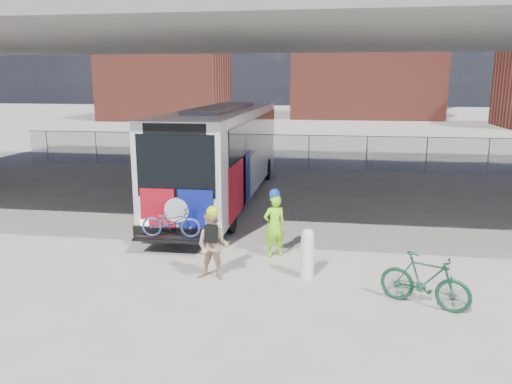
% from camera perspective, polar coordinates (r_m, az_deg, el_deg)
% --- Properties ---
extents(ground, '(160.00, 160.00, 0.00)m').
position_cam_1_polar(ground, '(15.24, -0.11, -5.08)').
color(ground, '#9E9991').
rests_on(ground, ground).
extents(bus, '(2.67, 12.90, 3.69)m').
position_cam_1_polar(bus, '(19.66, -3.76, 5.23)').
color(bus, silver).
rests_on(bus, ground).
extents(overpass, '(40.00, 16.00, 7.95)m').
position_cam_1_polar(overpass, '(18.58, 1.90, 18.53)').
color(overpass, '#605E59').
rests_on(overpass, ground).
extents(chainlink_fence, '(30.00, 0.06, 30.00)m').
position_cam_1_polar(chainlink_fence, '(26.63, 3.93, 5.68)').
color(chainlink_fence, gray).
rests_on(chainlink_fence, ground).
extents(brick_buildings, '(54.00, 22.00, 12.00)m').
position_cam_1_polar(brick_buildings, '(62.58, 8.11, 13.23)').
color(brick_buildings, brown).
rests_on(brick_buildings, ground).
extents(smokestack, '(2.20, 2.20, 25.00)m').
position_cam_1_polar(smokestack, '(70.77, 19.35, 18.34)').
color(smokestack, brown).
rests_on(smokestack, ground).
extents(bollard, '(0.32, 0.32, 1.22)m').
position_cam_1_polar(bollard, '(12.02, 5.90, -6.80)').
color(bollard, beige).
rests_on(bollard, ground).
extents(cyclist_hivis, '(0.74, 0.66, 1.86)m').
position_cam_1_polar(cyclist_hivis, '(13.32, 2.13, -3.68)').
color(cyclist_hivis, '#94FF1A').
rests_on(cyclist_hivis, ground).
extents(cyclist_tan, '(0.84, 0.68, 1.80)m').
position_cam_1_polar(cyclist_tan, '(11.85, -4.94, -6.05)').
color(cyclist_tan, tan).
rests_on(cyclist_tan, ground).
extents(bike_parked, '(1.94, 1.28, 1.14)m').
position_cam_1_polar(bike_parked, '(11.10, 18.75, -9.56)').
color(bike_parked, '#164529').
rests_on(bike_parked, ground).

